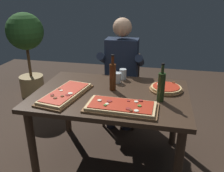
{
  "coord_description": "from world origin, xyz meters",
  "views": [
    {
      "loc": [
        0.42,
        -1.93,
        1.61
      ],
      "look_at": [
        0.0,
        0.05,
        0.79
      ],
      "focal_mm": 37.8,
      "sensor_mm": 36.0,
      "label": 1
    }
  ],
  "objects": [
    {
      "name": "tumbler_near_camera",
      "position": [
        0.05,
        0.39,
        0.79
      ],
      "size": [
        0.07,
        0.07,
        0.11
      ],
      "color": "silver",
      "rests_on": "dining_table"
    },
    {
      "name": "potted_plant_corner",
      "position": [
        -1.59,
        1.28,
        0.85
      ],
      "size": [
        0.55,
        0.55,
        1.32
      ],
      "color": "tan",
      "rests_on": "ground_plane"
    },
    {
      "name": "ground_plane",
      "position": [
        0.0,
        0.0,
        0.0
      ],
      "size": [
        6.4,
        6.4,
        0.0
      ],
      "primitive_type": "plane",
      "color": "#38281E"
    },
    {
      "name": "diner_chair",
      "position": [
        -0.03,
        0.86,
        0.49
      ],
      "size": [
        0.44,
        0.44,
        0.87
      ],
      "color": "#3D2B1E",
      "rests_on": "ground_plane"
    },
    {
      "name": "pizza_rectangular_front",
      "position": [
        0.15,
        -0.29,
        0.76
      ],
      "size": [
        0.59,
        0.3,
        0.05
      ],
      "color": "brown",
      "rests_on": "dining_table"
    },
    {
      "name": "tumbler_far_side",
      "position": [
        0.01,
        0.28,
        0.79
      ],
      "size": [
        0.08,
        0.08,
        0.1
      ],
      "color": "silver",
      "rests_on": "dining_table"
    },
    {
      "name": "pizza_rectangular_left",
      "position": [
        -0.38,
        -0.15,
        0.76
      ],
      "size": [
        0.37,
        0.62,
        0.05
      ],
      "color": "brown",
      "rests_on": "dining_table"
    },
    {
      "name": "pizza_round_far",
      "position": [
        0.49,
        0.17,
        0.76
      ],
      "size": [
        0.31,
        0.31,
        0.05
      ],
      "color": "brown",
      "rests_on": "dining_table"
    },
    {
      "name": "seated_diner",
      "position": [
        -0.03,
        0.74,
        0.74
      ],
      "size": [
        0.53,
        0.41,
        1.33
      ],
      "color": "#23232D",
      "rests_on": "ground_plane"
    },
    {
      "name": "wine_bottle_dark",
      "position": [
        -0.0,
        0.08,
        0.88
      ],
      "size": [
        0.06,
        0.06,
        0.34
      ],
      "color": "#47230F",
      "rests_on": "dining_table"
    },
    {
      "name": "oil_bottle_amber",
      "position": [
        0.44,
        -0.07,
        0.87
      ],
      "size": [
        0.06,
        0.06,
        0.33
      ],
      "color": "#233819",
      "rests_on": "dining_table"
    },
    {
      "name": "dining_table",
      "position": [
        0.0,
        0.0,
        0.64
      ],
      "size": [
        1.4,
        0.96,
        0.74
      ],
      "color": "#3D2B1E",
      "rests_on": "ground_plane"
    }
  ]
}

